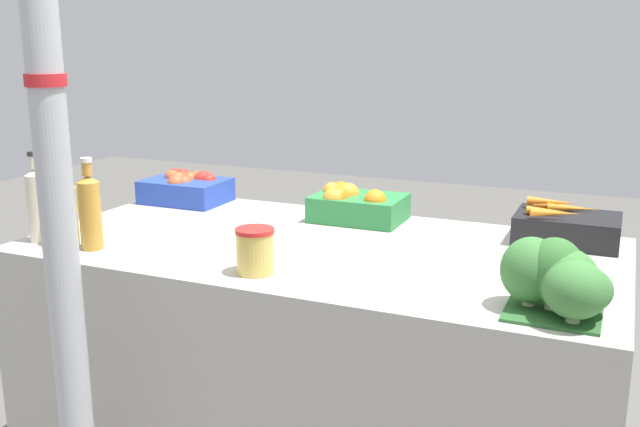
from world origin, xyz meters
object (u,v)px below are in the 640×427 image
at_px(support_pole, 50,131).
at_px(juice_bottle_cloudy, 37,203).
at_px(juice_bottle_golden, 65,211).
at_px(pickle_jar, 255,251).
at_px(juice_bottle_amber, 90,210).
at_px(orange_crate, 354,204).
at_px(broccoli_pile, 559,279).
at_px(apple_crate, 187,187).
at_px(carrot_crate, 566,226).

distance_m(support_pole, juice_bottle_cloudy, 0.66).
bearing_deg(juice_bottle_golden, juice_bottle_cloudy, 180.00).
bearing_deg(support_pole, pickle_jar, 47.14).
bearing_deg(juice_bottle_amber, juice_bottle_golden, -180.00).
height_order(support_pole, pickle_jar, support_pole).
height_order(support_pole, orange_crate, support_pole).
xyz_separation_m(juice_bottle_golden, juice_bottle_amber, (0.10, 0.00, 0.01)).
height_order(juice_bottle_golden, juice_bottle_amber, juice_bottle_amber).
height_order(orange_crate, broccoli_pile, broccoli_pile).
height_order(support_pole, juice_bottle_amber, support_pole).
xyz_separation_m(apple_crate, broccoli_pile, (1.49, -0.67, 0.03)).
bearing_deg(pickle_jar, broccoli_pile, 0.88).
relative_size(support_pole, orange_crate, 7.59).
relative_size(apple_crate, broccoli_pile, 1.22).
bearing_deg(apple_crate, support_pole, -72.03).
relative_size(apple_crate, juice_bottle_cloudy, 1.09).
relative_size(carrot_crate, juice_bottle_golden, 1.19).
xyz_separation_m(orange_crate, carrot_crate, (0.72, 0.01, -0.01)).
bearing_deg(juice_bottle_amber, broccoli_pile, 0.29).
bearing_deg(orange_crate, pickle_jar, -93.42).
bearing_deg(broccoli_pile, orange_crate, 139.32).
distance_m(apple_crate, carrot_crate, 1.45).
distance_m(apple_crate, pickle_jar, 0.97).
distance_m(apple_crate, orange_crate, 0.72).
bearing_deg(broccoli_pile, apple_crate, 155.72).
distance_m(orange_crate, carrot_crate, 0.72).
height_order(carrot_crate, pickle_jar, carrot_crate).
bearing_deg(support_pole, broccoli_pile, 18.44).
height_order(juice_bottle_cloudy, juice_bottle_golden, juice_bottle_cloudy).
height_order(carrot_crate, juice_bottle_cloudy, juice_bottle_cloudy).
distance_m(carrot_crate, broccoli_pile, 0.66).
xyz_separation_m(apple_crate, carrot_crate, (1.45, -0.01, -0.01)).
bearing_deg(juice_bottle_cloudy, orange_crate, 38.54).
bearing_deg(orange_crate, carrot_crate, 0.55).
distance_m(juice_bottle_cloudy, juice_bottle_golden, 0.11).
height_order(broccoli_pile, juice_bottle_cloudy, juice_bottle_cloudy).
xyz_separation_m(support_pole, juice_bottle_golden, (-0.34, 0.37, -0.31)).
relative_size(apple_crate, juice_bottle_golden, 1.19).
relative_size(support_pole, juice_bottle_golden, 9.01).
bearing_deg(juice_bottle_cloudy, broccoli_pile, 0.25).
xyz_separation_m(broccoli_pile, juice_bottle_golden, (-1.48, -0.01, 0.02)).
height_order(broccoli_pile, juice_bottle_golden, juice_bottle_golden).
bearing_deg(orange_crate, support_pole, -110.26).
xyz_separation_m(orange_crate, juice_bottle_amber, (-0.62, -0.66, 0.06)).
relative_size(carrot_crate, juice_bottle_amber, 1.11).
relative_size(juice_bottle_cloudy, pickle_jar, 2.28).
bearing_deg(orange_crate, broccoli_pile, -40.68).
height_order(apple_crate, juice_bottle_amber, juice_bottle_amber).
distance_m(juice_bottle_amber, pickle_jar, 0.58).
distance_m(orange_crate, pickle_jar, 0.67).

